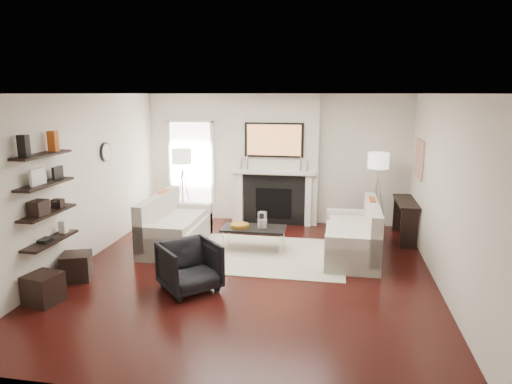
% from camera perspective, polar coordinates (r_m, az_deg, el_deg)
% --- Properties ---
extents(room_envelope, '(6.00, 6.00, 6.00)m').
position_cam_1_polar(room_envelope, '(6.72, -0.89, 0.60)').
color(room_envelope, black).
rests_on(room_envelope, ground).
extents(chimney_breast, '(1.80, 0.25, 2.70)m').
position_cam_1_polar(chimney_breast, '(9.51, 2.38, 4.04)').
color(chimney_breast, silver).
rests_on(chimney_breast, floor).
extents(fireplace_surround, '(1.30, 0.02, 1.04)m').
position_cam_1_polar(fireplace_surround, '(9.54, 2.23, -1.02)').
color(fireplace_surround, black).
rests_on(fireplace_surround, floor).
extents(firebox, '(0.75, 0.02, 0.65)m').
position_cam_1_polar(firebox, '(9.55, 2.22, -1.44)').
color(firebox, black).
rests_on(firebox, floor).
extents(mantel_pilaster_l, '(0.12, 0.08, 1.10)m').
position_cam_1_polar(mantel_pilaster_l, '(9.62, -2.05, -0.72)').
color(mantel_pilaster_l, white).
rests_on(mantel_pilaster_l, floor).
extents(mantel_pilaster_r, '(0.12, 0.08, 1.10)m').
position_cam_1_polar(mantel_pilaster_r, '(9.43, 6.54, -1.05)').
color(mantel_pilaster_r, white).
rests_on(mantel_pilaster_r, floor).
extents(mantel_shelf, '(1.70, 0.18, 0.07)m').
position_cam_1_polar(mantel_shelf, '(9.37, 2.22, 2.49)').
color(mantel_shelf, white).
rests_on(mantel_shelf, chimney_breast).
extents(tv_body, '(1.20, 0.06, 0.70)m').
position_cam_1_polar(tv_body, '(9.31, 2.27, 6.52)').
color(tv_body, black).
rests_on(tv_body, chimney_breast).
extents(tv_screen, '(1.10, 0.00, 0.62)m').
position_cam_1_polar(tv_screen, '(9.27, 2.24, 6.50)').
color(tv_screen, '#BF723F').
rests_on(tv_screen, tv_body).
extents(candlestick_l_tall, '(0.04, 0.04, 0.30)m').
position_cam_1_polar(candlestick_l_tall, '(9.44, -1.08, 3.70)').
color(candlestick_l_tall, silver).
rests_on(candlestick_l_tall, mantel_shelf).
extents(candlestick_l_short, '(0.04, 0.04, 0.24)m').
position_cam_1_polar(candlestick_l_short, '(9.47, -1.86, 3.54)').
color(candlestick_l_short, silver).
rests_on(candlestick_l_short, mantel_shelf).
extents(candlestick_r_tall, '(0.04, 0.04, 0.30)m').
position_cam_1_polar(candlestick_r_tall, '(9.29, 5.60, 3.51)').
color(candlestick_r_tall, silver).
rests_on(candlestick_r_tall, mantel_shelf).
extents(candlestick_r_short, '(0.04, 0.04, 0.24)m').
position_cam_1_polar(candlestick_r_short, '(9.29, 6.40, 3.30)').
color(candlestick_r_short, silver).
rests_on(candlestick_r_short, mantel_shelf).
extents(hallway_panel, '(0.90, 0.02, 2.10)m').
position_cam_1_polar(hallway_panel, '(10.07, -8.06, 2.65)').
color(hallway_panel, white).
rests_on(hallway_panel, floor).
extents(door_trim_l, '(0.06, 0.06, 2.16)m').
position_cam_1_polar(door_trim_l, '(10.21, -10.66, 2.69)').
color(door_trim_l, white).
rests_on(door_trim_l, floor).
extents(door_trim_r, '(0.06, 0.06, 2.16)m').
position_cam_1_polar(door_trim_r, '(9.91, -5.45, 2.57)').
color(door_trim_r, white).
rests_on(door_trim_r, floor).
extents(door_trim_top, '(1.02, 0.06, 0.06)m').
position_cam_1_polar(door_trim_top, '(9.93, -8.28, 8.79)').
color(door_trim_top, white).
rests_on(door_trim_top, wall_back).
extents(rug, '(2.60, 2.00, 0.01)m').
position_cam_1_polar(rug, '(7.86, 1.44, -7.84)').
color(rug, '#BFB49D').
rests_on(rug, floor).
extents(loveseat_left_base, '(0.85, 1.80, 0.42)m').
position_cam_1_polar(loveseat_left_base, '(8.37, -9.88, -5.29)').
color(loveseat_left_base, beige).
rests_on(loveseat_left_base, floor).
extents(loveseat_left_back, '(0.18, 1.80, 0.80)m').
position_cam_1_polar(loveseat_left_back, '(8.40, -12.11, -3.07)').
color(loveseat_left_back, beige).
rests_on(loveseat_left_back, floor).
extents(loveseat_left_arm_n, '(0.85, 0.18, 0.60)m').
position_cam_1_polar(loveseat_left_arm_n, '(7.63, -11.96, -6.42)').
color(loveseat_left_arm_n, beige).
rests_on(loveseat_left_arm_n, floor).
extents(loveseat_left_arm_s, '(0.85, 0.18, 0.60)m').
position_cam_1_polar(loveseat_left_arm_s, '(9.08, -8.18, -3.25)').
color(loveseat_left_arm_s, beige).
rests_on(loveseat_left_arm_s, floor).
extents(loveseat_left_cushion, '(0.63, 1.44, 0.10)m').
position_cam_1_polar(loveseat_left_cushion, '(8.28, -9.62, -3.59)').
color(loveseat_left_cushion, beige).
rests_on(loveseat_left_cushion, loveseat_left_base).
extents(pillow_left_orange, '(0.10, 0.42, 0.42)m').
position_cam_1_polar(pillow_left_orange, '(8.62, -11.43, -1.25)').
color(pillow_left_orange, '#AC4915').
rests_on(pillow_left_orange, loveseat_left_cushion).
extents(pillow_left_charcoal, '(0.10, 0.40, 0.40)m').
position_cam_1_polar(pillow_left_charcoal, '(8.09, -12.96, -2.29)').
color(pillow_left_charcoal, black).
rests_on(pillow_left_charcoal, loveseat_left_cushion).
extents(loveseat_right_base, '(0.85, 1.80, 0.42)m').
position_cam_1_polar(loveseat_right_base, '(7.91, 11.77, -6.41)').
color(loveseat_right_base, beige).
rests_on(loveseat_right_base, floor).
extents(loveseat_right_back, '(0.18, 1.80, 0.80)m').
position_cam_1_polar(loveseat_right_back, '(7.84, 14.32, -4.30)').
color(loveseat_right_back, beige).
rests_on(loveseat_right_back, floor).
extents(loveseat_right_arm_n, '(0.85, 0.18, 0.60)m').
position_cam_1_polar(loveseat_right_arm_n, '(7.12, 11.98, -7.79)').
color(loveseat_right_arm_n, beige).
rests_on(loveseat_right_arm_n, floor).
extents(loveseat_right_arm_s, '(0.85, 0.18, 0.60)m').
position_cam_1_polar(loveseat_right_arm_s, '(8.66, 11.65, -4.15)').
color(loveseat_right_arm_s, beige).
rests_on(loveseat_right_arm_s, floor).
extents(loveseat_right_cushion, '(0.63, 1.44, 0.10)m').
position_cam_1_polar(loveseat_right_cushion, '(7.83, 11.49, -4.60)').
color(loveseat_right_cushion, beige).
rests_on(loveseat_right_cushion, loveseat_right_base).
extents(pillow_right_orange, '(0.10, 0.42, 0.42)m').
position_cam_1_polar(pillow_right_orange, '(8.07, 14.25, -2.31)').
color(pillow_right_orange, '#AC4915').
rests_on(pillow_right_orange, loveseat_right_cushion).
extents(pillow_right_charcoal, '(0.10, 0.40, 0.40)m').
position_cam_1_polar(pillow_right_charcoal, '(7.50, 14.56, -3.52)').
color(pillow_right_charcoal, black).
rests_on(pillow_right_charcoal, loveseat_right_cushion).
extents(coffee_table, '(1.10, 0.55, 0.04)m').
position_cam_1_polar(coffee_table, '(7.96, -0.28, -4.59)').
color(coffee_table, black).
rests_on(coffee_table, floor).
extents(coffee_leg_nw, '(0.02, 0.02, 0.38)m').
position_cam_1_polar(coffee_leg_nw, '(7.92, -4.14, -6.31)').
color(coffee_leg_nw, silver).
rests_on(coffee_leg_nw, floor).
extents(coffee_leg_ne, '(0.02, 0.02, 0.38)m').
position_cam_1_polar(coffee_leg_ne, '(7.75, 3.10, -6.72)').
color(coffee_leg_ne, silver).
rests_on(coffee_leg_ne, floor).
extents(coffee_leg_sw, '(0.02, 0.02, 0.38)m').
position_cam_1_polar(coffee_leg_sw, '(8.33, -3.41, -5.36)').
color(coffee_leg_sw, silver).
rests_on(coffee_leg_sw, floor).
extents(coffee_leg_se, '(0.02, 0.02, 0.38)m').
position_cam_1_polar(coffee_leg_se, '(8.16, 3.47, -5.73)').
color(coffee_leg_se, silver).
rests_on(coffee_leg_se, floor).
extents(hurricane_glass, '(0.16, 0.16, 0.28)m').
position_cam_1_polar(hurricane_glass, '(7.89, 0.79, -3.53)').
color(hurricane_glass, white).
rests_on(hurricane_glass, coffee_table).
extents(hurricane_candle, '(0.11, 0.11, 0.16)m').
position_cam_1_polar(hurricane_candle, '(7.91, 0.79, -3.99)').
color(hurricane_candle, white).
rests_on(hurricane_candle, coffee_table).
extents(copper_bowl, '(0.33, 0.33, 0.05)m').
position_cam_1_polar(copper_bowl, '(7.99, -2.05, -4.19)').
color(copper_bowl, orange).
rests_on(copper_bowl, coffee_table).
extents(armchair, '(1.00, 1.00, 0.75)m').
position_cam_1_polar(armchair, '(6.49, -8.30, -8.92)').
color(armchair, black).
rests_on(armchair, floor).
extents(lamp_left_post, '(0.02, 0.02, 1.20)m').
position_cam_1_polar(lamp_left_post, '(9.59, -9.10, -0.61)').
color(lamp_left_post, silver).
rests_on(lamp_left_post, floor).
extents(lamp_left_shade, '(0.40, 0.40, 0.30)m').
position_cam_1_polar(lamp_left_shade, '(9.44, -9.27, 4.43)').
color(lamp_left_shade, white).
rests_on(lamp_left_shade, lamp_left_post).
extents(lamp_left_leg_a, '(0.25, 0.02, 1.23)m').
position_cam_1_polar(lamp_left_leg_a, '(9.55, -8.48, -0.63)').
color(lamp_left_leg_a, silver).
rests_on(lamp_left_leg_a, floor).
extents(lamp_left_leg_b, '(0.14, 0.22, 1.23)m').
position_cam_1_polar(lamp_left_leg_b, '(9.69, -9.22, -0.47)').
color(lamp_left_leg_b, silver).
rests_on(lamp_left_leg_b, floor).
extents(lamp_left_leg_c, '(0.14, 0.22, 1.23)m').
position_cam_1_polar(lamp_left_leg_c, '(9.52, -9.60, -0.72)').
color(lamp_left_leg_c, silver).
rests_on(lamp_left_leg_c, floor).
extents(lamp_right_post, '(0.02, 0.02, 1.20)m').
position_cam_1_polar(lamp_right_post, '(9.17, 14.76, -1.44)').
color(lamp_right_post, silver).
rests_on(lamp_right_post, floor).
extents(lamp_right_shade, '(0.40, 0.40, 0.30)m').
position_cam_1_polar(lamp_right_shade, '(9.02, 15.05, 3.82)').
color(lamp_right_shade, white).
rests_on(lamp_right_shade, lamp_right_post).
extents(lamp_right_leg_a, '(0.25, 0.02, 1.23)m').
position_cam_1_polar(lamp_right_leg_a, '(9.18, 15.44, -1.46)').
color(lamp_right_leg_a, silver).
rests_on(lamp_right_leg_a, floor).
extents(lamp_right_leg_b, '(0.14, 0.22, 1.23)m').
position_cam_1_polar(lamp_right_leg_b, '(9.26, 14.37, -1.29)').
color(lamp_right_leg_b, silver).
rests_on(lamp_right_leg_b, floor).
extents(lamp_right_leg_c, '(0.14, 0.22, 1.23)m').
position_cam_1_polar(lamp_right_leg_c, '(9.08, 14.46, -1.57)').
color(lamp_right_leg_c, silver).
rests_on(lamp_right_leg_c, floor).
extents(console_top, '(0.35, 1.20, 0.04)m').
position_cam_1_polar(console_top, '(8.94, 18.27, -1.16)').
color(console_top, black).
rests_on(console_top, floor).
extents(console_leg_n, '(0.30, 0.04, 0.71)m').
position_cam_1_polar(console_leg_n, '(8.50, 18.61, -4.47)').
color(console_leg_n, black).
rests_on(console_leg_n, floor).
extents(console_leg_s, '(0.30, 0.04, 0.71)m').
position_cam_1_polar(console_leg_s, '(9.55, 17.66, -2.60)').
color(console_leg_s, black).
rests_on(console_leg_s, floor).
extents(wall_art, '(0.03, 0.70, 0.70)m').
position_cam_1_polar(wall_art, '(8.72, 19.76, 3.90)').
color(wall_art, tan).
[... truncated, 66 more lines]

